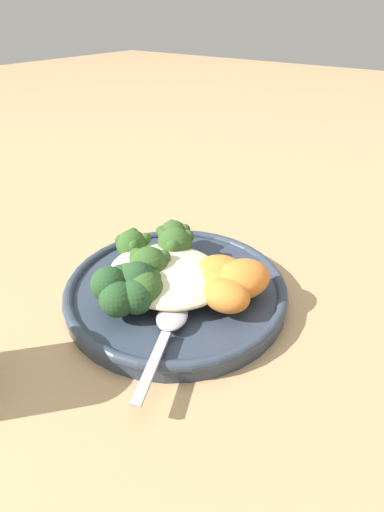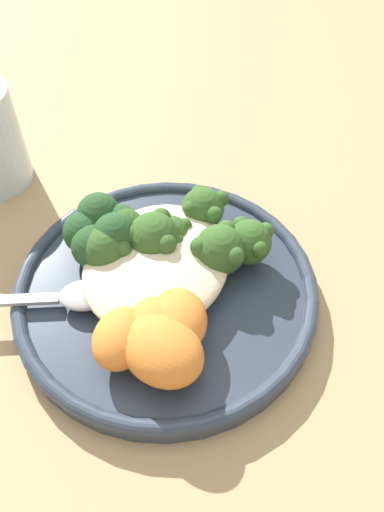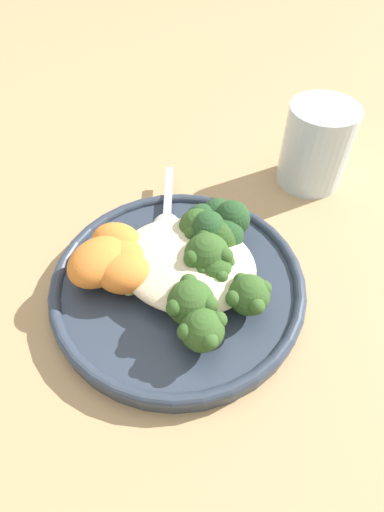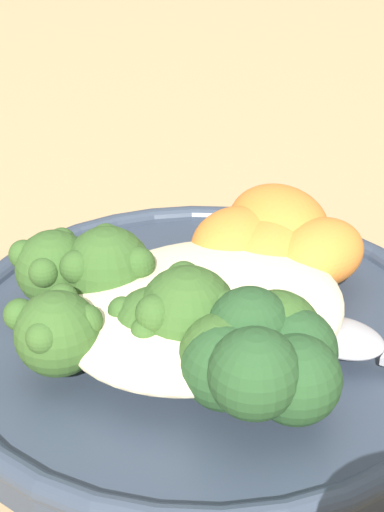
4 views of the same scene
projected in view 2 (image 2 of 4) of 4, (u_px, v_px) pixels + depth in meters
ground_plane at (174, 299)px, 0.42m from camera, size 4.00×4.00×0.00m
plate at (168, 286)px, 0.41m from camera, size 0.25×0.25×0.02m
quinoa_mound at (157, 263)px, 0.40m from camera, size 0.13×0.11×0.03m
broccoli_stalk_0 at (236, 251)px, 0.40m from camera, size 0.11×0.08×0.04m
broccoli_stalk_1 at (213, 256)px, 0.39m from camera, size 0.10×0.06×0.04m
broccoli_stalk_2 at (200, 224)px, 0.42m from camera, size 0.12×0.04×0.04m
broccoli_stalk_3 at (170, 252)px, 0.40m from camera, size 0.10×0.06×0.03m
broccoli_stalk_4 at (156, 248)px, 0.40m from camera, size 0.09×0.08×0.04m
broccoli_stalk_5 at (131, 242)px, 0.41m from camera, size 0.08×0.10×0.04m
broccoli_stalk_6 at (132, 266)px, 0.40m from camera, size 0.07×0.11×0.03m
broccoli_stalk_7 at (123, 262)px, 0.39m from camera, size 0.06×0.12×0.04m
sweet_potato_chunk_0 at (121, 338)px, 0.35m from camera, size 0.05×0.05×0.03m
sweet_potato_chunk_1 at (178, 320)px, 0.36m from camera, size 0.06×0.06×0.03m
sweet_potato_chunk_2 at (153, 329)px, 0.35m from camera, size 0.06×0.05×0.03m
sweet_potato_chunk_3 at (162, 350)px, 0.34m from camera, size 0.07×0.08×0.04m
kale_tuft at (103, 230)px, 0.41m from camera, size 0.06×0.06×0.04m
spoon at (69, 296)px, 0.39m from camera, size 0.07×0.12×0.01m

